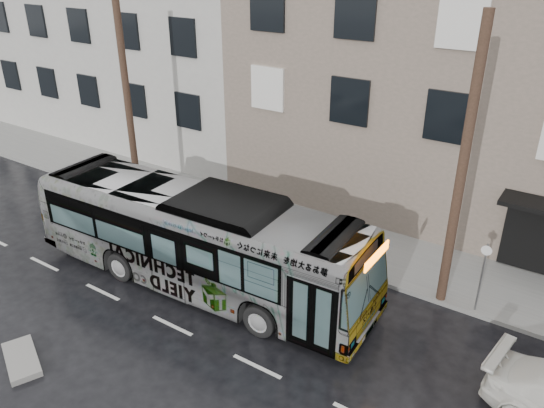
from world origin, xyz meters
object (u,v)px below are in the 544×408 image
(utility_pole_rear, at_px, (128,102))
(bus, at_px, (197,238))
(sign_post, at_px, (481,278))
(dark_sedan, at_px, (99,201))
(utility_pole_front, at_px, (462,171))

(utility_pole_rear, xyz_separation_m, bus, (6.65, -3.49, -2.91))
(utility_pole_rear, distance_m, bus, 8.06)
(bus, bearing_deg, sign_post, -69.96)
(utility_pole_rear, distance_m, dark_sedan, 4.39)
(sign_post, height_order, dark_sedan, sign_post)
(utility_pole_rear, height_order, sign_post, utility_pole_rear)
(utility_pole_front, bearing_deg, utility_pole_rear, 180.00)
(utility_pole_front, bearing_deg, dark_sedan, -171.80)
(sign_post, bearing_deg, utility_pole_rear, 180.00)
(utility_pole_rear, bearing_deg, sign_post, 0.00)
(utility_pole_front, relative_size, sign_post, 3.75)
(sign_post, distance_m, dark_sedan, 15.44)
(bus, distance_m, dark_sedan, 7.06)
(utility_pole_front, relative_size, dark_sedan, 1.92)
(utility_pole_rear, bearing_deg, dark_sedan, -95.36)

